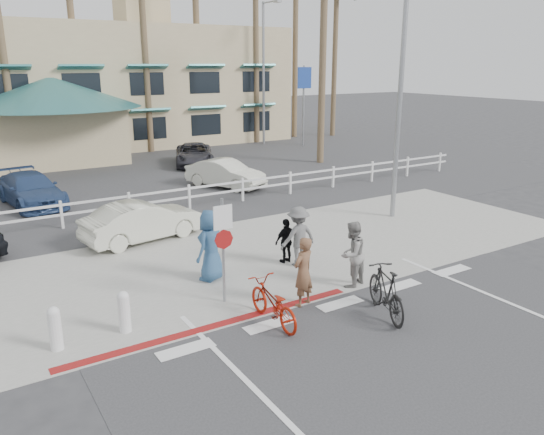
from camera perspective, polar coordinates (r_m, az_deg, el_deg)
ground at (r=12.64m, az=9.06°, el=-10.20°), size 140.00×140.00×0.00m
bike_path at (r=11.40m, az=15.82°, el=-13.75°), size 12.00×16.00×0.01m
sidewalk_plaza at (r=15.99m, az=-1.53°, el=-4.15°), size 22.00×7.00×0.01m
cross_street at (r=19.37m, az=-7.55°, el=-0.61°), size 40.00×5.00×0.01m
parking_lot at (r=28.05m, az=-15.73°, el=4.22°), size 50.00×16.00×0.01m
curb_red at (r=12.04m, az=-5.94°, el=-11.45°), size 7.00×0.25×0.02m
rail_fence at (r=21.20m, az=-8.64°, el=2.23°), size 29.40×0.16×1.00m
building at (r=40.57m, az=-19.08°, el=15.56°), size 28.00×16.00×11.30m
sign_post at (r=12.57m, az=-5.29°, el=-3.03°), size 0.50×0.10×2.90m
bollard_0 at (r=11.94m, az=-15.62°, el=-9.74°), size 0.26×0.26×0.95m
bollard_1 at (r=11.70m, az=-22.30°, el=-10.99°), size 0.26×0.26×0.95m
streetlight_0 at (r=19.83m, az=13.62°, el=12.71°), size 0.60×2.00×9.00m
streetlight_1 at (r=37.88m, az=-0.92°, el=15.05°), size 0.60×2.00×9.50m
info_sign at (r=37.40m, az=3.40°, el=12.02°), size 1.20×0.16×5.60m
palm_3 at (r=33.64m, az=-27.16°, el=17.02°), size 4.00×4.00×14.00m
palm_4 at (r=35.30m, az=-20.68°, el=18.44°), size 4.00×4.00×15.00m
palm_5 at (r=35.38m, az=-13.53°, el=17.37°), size 4.00×4.00×13.00m
palm_6 at (r=37.89m, az=-8.17°, el=20.58°), size 4.00×4.00×17.00m
palm_7 at (r=38.76m, az=-1.74°, el=18.41°), size 4.00×4.00×14.00m
palm_8 at (r=41.77m, az=2.53°, el=18.94°), size 4.00×4.00×15.00m
palm_9 at (r=42.71m, az=6.79°, el=17.44°), size 4.00×4.00×13.00m
palm_11 at (r=30.72m, az=5.54°, el=18.88°), size 4.00×4.00×14.00m
bike_red at (r=11.86m, az=0.06°, el=-9.18°), size 0.68×1.88×0.98m
rider_red at (r=12.58m, az=3.37°, el=-5.86°), size 0.72×0.58×1.71m
bike_black at (r=12.45m, az=12.18°, el=-7.79°), size 1.21×2.03×1.18m
rider_black at (r=13.80m, az=8.58°, el=-3.93°), size 1.01×0.89×1.74m
pedestrian_a at (r=15.04m, az=2.83°, el=-2.04°), size 1.13×0.66×1.73m
pedestrian_child at (r=15.29m, az=1.57°, el=-2.53°), size 0.79×0.37×1.32m
pedestrian_b at (r=14.08m, az=-6.62°, el=-3.00°), size 1.13×1.02×1.93m
car_white_sedan at (r=17.71m, az=-13.71°, el=-0.39°), size 4.10×2.01×1.29m
lot_car_1 at (r=23.58m, az=-24.49°, el=2.73°), size 2.43×4.70×1.30m
lot_car_3 at (r=24.76m, az=-5.04°, el=4.72°), size 2.86×4.10×1.28m
lot_car_5 at (r=30.43m, az=-8.36°, el=6.73°), size 3.55×4.82×1.22m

